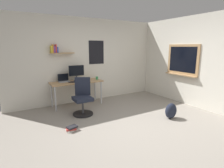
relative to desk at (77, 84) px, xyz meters
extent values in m
plane|color=gray|center=(0.52, -2.08, -0.65)|extent=(5.20, 5.20, 0.00)
cube|color=silver|center=(0.52, 0.37, 0.65)|extent=(5.00, 0.10, 2.60)
cube|color=tan|center=(-0.32, 0.22, 0.90)|extent=(0.68, 0.20, 0.02)
cube|color=black|center=(0.81, 0.31, 0.90)|extent=(0.52, 0.01, 0.74)
cube|color=gold|center=(-0.61, 0.24, 1.01)|extent=(0.04, 0.14, 0.19)
cube|color=orange|center=(-0.57, 0.24, 1.03)|extent=(0.02, 0.14, 0.23)
cube|color=#7A3D99|center=(-0.53, 0.24, 1.00)|extent=(0.04, 0.14, 0.18)
cube|color=#C63833|center=(-0.49, 0.24, 1.03)|extent=(0.03, 0.14, 0.23)
cube|color=#3851B2|center=(-0.45, 0.24, 0.99)|extent=(0.03, 0.14, 0.16)
cube|color=silver|center=(2.97, -2.08, 0.65)|extent=(0.10, 5.00, 2.60)
cube|color=tan|center=(2.90, -1.36, 0.70)|extent=(0.04, 1.10, 0.90)
cube|color=black|center=(2.89, -1.36, 0.70)|extent=(0.01, 0.94, 0.76)
cube|color=tan|center=(2.86, -1.36, 0.23)|extent=(0.12, 1.10, 0.03)
cube|color=tan|center=(0.00, 0.00, 0.06)|extent=(1.50, 0.57, 0.03)
cylinder|color=#B7B7BC|center=(-0.69, -0.23, -0.30)|extent=(0.04, 0.04, 0.69)
cylinder|color=#B7B7BC|center=(0.69, -0.23, -0.30)|extent=(0.04, 0.04, 0.69)
cylinder|color=#B7B7BC|center=(-0.69, 0.23, -0.30)|extent=(0.04, 0.04, 0.69)
cylinder|color=#B7B7BC|center=(0.69, 0.23, -0.30)|extent=(0.04, 0.04, 0.69)
cylinder|color=black|center=(-0.15, -0.82, -0.63)|extent=(0.52, 0.52, 0.04)
cylinder|color=#4C4C51|center=(-0.15, -0.82, -0.44)|extent=(0.05, 0.05, 0.34)
cube|color=#1E2333|center=(-0.15, -0.82, -0.23)|extent=(0.44, 0.44, 0.09)
cube|color=#1E2333|center=(-0.06, -0.64, 0.06)|extent=(0.39, 0.23, 0.48)
cube|color=#ADAFB5|center=(-0.34, 0.10, 0.08)|extent=(0.31, 0.21, 0.02)
cube|color=black|center=(-0.34, 0.20, 0.20)|extent=(0.31, 0.01, 0.21)
cylinder|color=#38383D|center=(0.04, 0.10, 0.08)|extent=(0.17, 0.17, 0.01)
cylinder|color=#38383D|center=(0.04, 0.10, 0.16)|extent=(0.03, 0.03, 0.14)
cube|color=black|center=(0.04, 0.09, 0.38)|extent=(0.46, 0.02, 0.31)
cube|color=black|center=(-0.08, -0.07, 0.09)|extent=(0.37, 0.13, 0.02)
ellipsoid|color=#262628|center=(0.20, -0.07, 0.09)|extent=(0.10, 0.06, 0.03)
cylinder|color=#338C4C|center=(0.65, -0.02, 0.12)|extent=(0.08, 0.08, 0.09)
ellipsoid|color=#1E2333|center=(1.62, -2.14, -0.46)|extent=(0.32, 0.22, 0.38)
cube|color=silver|center=(-0.70, -1.55, -0.64)|extent=(0.24, 0.19, 0.03)
cube|color=#C63833|center=(-0.70, -1.55, -0.61)|extent=(0.24, 0.19, 0.03)
cube|color=black|center=(-0.68, -1.55, -0.57)|extent=(0.24, 0.19, 0.03)
camera|label=1|loc=(-1.72, -4.97, 1.08)|focal=28.61mm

